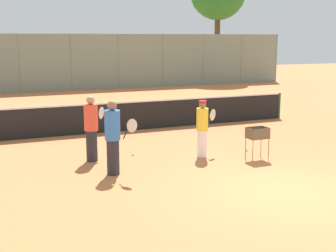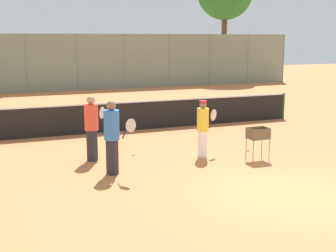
{
  "view_description": "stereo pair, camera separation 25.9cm",
  "coord_description": "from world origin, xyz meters",
  "px_view_note": "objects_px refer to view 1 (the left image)",
  "views": [
    {
      "loc": [
        -6.24,
        -7.89,
        3.31
      ],
      "look_at": [
        -1.36,
        3.3,
        1.0
      ],
      "focal_mm": 50.0,
      "sensor_mm": 36.0,
      "label": 1
    },
    {
      "loc": [
        -6.0,
        -7.99,
        3.31
      ],
      "look_at": [
        -1.36,
        3.3,
        1.0
      ],
      "focal_mm": 50.0,
      "sensor_mm": 36.0,
      "label": 2
    }
  ],
  "objects_px": {
    "tennis_net": "(152,114)",
    "player_white_outfit": "(113,137)",
    "player_yellow_shirt": "(202,128)",
    "ball_cart": "(257,136)",
    "player_red_cap": "(91,128)"
  },
  "relations": [
    {
      "from": "ball_cart",
      "to": "player_red_cap",
      "type": "bearing_deg",
      "value": 158.76
    },
    {
      "from": "player_red_cap",
      "to": "player_yellow_shirt",
      "type": "relative_size",
      "value": 1.12
    },
    {
      "from": "tennis_net",
      "to": "ball_cart",
      "type": "height_order",
      "value": "tennis_net"
    },
    {
      "from": "player_white_outfit",
      "to": "ball_cart",
      "type": "bearing_deg",
      "value": 48.63
    },
    {
      "from": "tennis_net",
      "to": "ball_cart",
      "type": "distance_m",
      "value": 5.37
    },
    {
      "from": "tennis_net",
      "to": "player_yellow_shirt",
      "type": "xyz_separation_m",
      "value": [
        -0.22,
        -4.42,
        0.27
      ]
    },
    {
      "from": "player_yellow_shirt",
      "to": "ball_cart",
      "type": "distance_m",
      "value": 1.53
    },
    {
      "from": "player_red_cap",
      "to": "ball_cart",
      "type": "height_order",
      "value": "player_red_cap"
    },
    {
      "from": "player_yellow_shirt",
      "to": "ball_cart",
      "type": "height_order",
      "value": "player_yellow_shirt"
    },
    {
      "from": "player_red_cap",
      "to": "tennis_net",
      "type": "bearing_deg",
      "value": 4.76
    },
    {
      "from": "player_white_outfit",
      "to": "player_yellow_shirt",
      "type": "bearing_deg",
      "value": 64.75
    },
    {
      "from": "player_white_outfit",
      "to": "tennis_net",
      "type": "bearing_deg",
      "value": 110.26
    },
    {
      "from": "tennis_net",
      "to": "player_white_outfit",
      "type": "height_order",
      "value": "player_white_outfit"
    },
    {
      "from": "player_red_cap",
      "to": "ball_cart",
      "type": "bearing_deg",
      "value": -65.18
    },
    {
      "from": "player_red_cap",
      "to": "ball_cart",
      "type": "xyz_separation_m",
      "value": [
        4.22,
        -1.64,
        -0.26
      ]
    }
  ]
}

